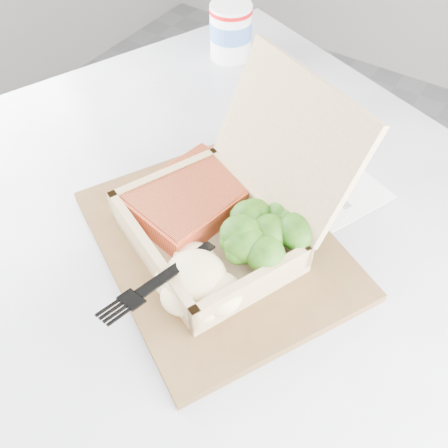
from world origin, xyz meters
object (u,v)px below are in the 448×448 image
Objects in this scene: serving_tray at (217,243)px; cafe_table at (199,314)px; takeout_container at (232,205)px; paper_cup at (231,30)px.

cafe_table is at bearing 175.64° from serving_tray.
cafe_table is 0.26m from takeout_container.
paper_cup reaches higher than serving_tray.
paper_cup is at bearing 121.14° from serving_tray.
cafe_table is 0.20m from serving_tray.
serving_tray is 0.06m from takeout_container.
takeout_container is 0.42m from paper_cup.
paper_cup is at bearing 116.95° from cafe_table.
serving_tray is at bearing -58.86° from paper_cup.
serving_tray reaches higher than cafe_table.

